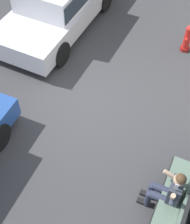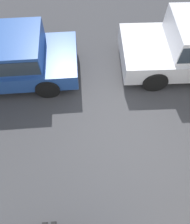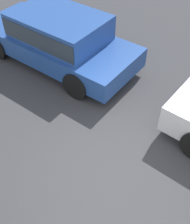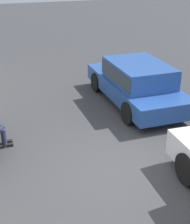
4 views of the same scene
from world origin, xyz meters
TOP-DOWN VIEW (x-y plane):
  - ground_plane at (0.00, 0.00)m, footprint 60.00×60.00m

SIDE VIEW (x-z plane):
  - ground_plane at x=0.00m, z-range 0.00..0.00m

